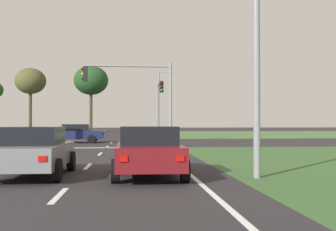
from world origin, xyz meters
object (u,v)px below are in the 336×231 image
Objects in this scene: street_lamp_near at (262,15)px; treeline_fourth at (91,81)px; traffic_signal_near_right at (137,88)px; traffic_signal_far_right at (159,99)px; car_navy_second at (75,133)px; treeline_third at (30,81)px; street_lamp_fourth at (160,99)px; car_maroon_third at (148,150)px; car_grey_fourth at (33,151)px.

treeline_fourth is (-9.99, 53.53, 3.42)m from street_lamp_near.
treeline_fourth is (-6.58, 38.41, 4.27)m from traffic_signal_near_right.
treeline_fourth reaches higher than traffic_signal_far_right.
treeline_third is at bearing 19.00° from car_navy_second.
car_maroon_third is at bearing -94.48° from street_lamp_fourth.
street_lamp_near is (3.27, -0.63, 3.94)m from car_maroon_third.
traffic_signal_far_right reaches higher than car_grey_fourth.
car_grey_fourth is 0.73× the size of traffic_signal_near_right.
traffic_signal_near_right reaches higher than car_maroon_third.
car_grey_fourth is at bearing 175.98° from car_maroon_third.
traffic_signal_near_right is at bearing -97.15° from street_lamp_fourth.
car_maroon_third is 0.81× the size of traffic_signal_far_right.
car_grey_fourth reaches higher than car_navy_second.
traffic_signal_near_right is at bearing -101.05° from traffic_signal_far_right.
car_maroon_third is 53.83m from treeline_fourth.
street_lamp_fourth is 15.52m from treeline_fourth.
car_grey_fourth is 0.43× the size of treeline_third.
traffic_signal_far_right is at bearing -56.47° from treeline_third.
street_lamp_fourth is (8.15, 20.67, 3.87)m from car_navy_second.
treeline_third is at bearing -177.83° from treeline_fourth.
traffic_signal_far_right is at bearing 78.95° from traffic_signal_near_right.
treeline_third reaches higher than car_grey_fourth.
traffic_signal_far_right is 0.56× the size of treeline_third.
car_grey_fourth is at bearing -99.13° from street_lamp_fourth.
street_lamp_near is (1.24, -26.25, 0.93)m from traffic_signal_far_right.
car_grey_fourth is 0.40× the size of treeline_fourth.
treeline_third is at bearing 106.75° from car_maroon_third.
street_lamp_fourth reaches higher than traffic_signal_far_right.
treeline_fourth is (-9.97, 11.36, 3.49)m from street_lamp_fourth.
traffic_signal_near_right reaches higher than traffic_signal_far_right.
traffic_signal_near_right reaches higher than car_navy_second.
car_navy_second is 8.53m from traffic_signal_near_right.
car_navy_second is 1.00× the size of car_maroon_third.
traffic_signal_far_right is 15.98m from street_lamp_fourth.
car_navy_second is at bearing 94.21° from car_grey_fourth.
traffic_signal_near_right is at bearing 77.18° from car_grey_fourth.
treeline_third reaches higher than car_maroon_third.
traffic_signal_near_right is (4.76, -6.37, 3.09)m from car_navy_second.
car_grey_fourth is 26.13m from traffic_signal_far_right.
street_lamp_near reaches higher than traffic_signal_near_right.
car_maroon_third reaches higher than car_navy_second.
street_lamp_near is 1.01× the size of street_lamp_fourth.
traffic_signal_near_right is 1.05× the size of traffic_signal_far_right.
treeline_third reaches higher than car_navy_second.
traffic_signal_far_right is 32.57m from treeline_third.
traffic_signal_far_right reaches higher than car_maroon_third.
traffic_signal_far_right is at bearing -94.38° from street_lamp_fourth.
car_maroon_third is 3.39m from car_grey_fourth.
treeline_third reaches higher than street_lamp_fourth.
car_grey_fourth is 0.51× the size of street_lamp_fourth.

